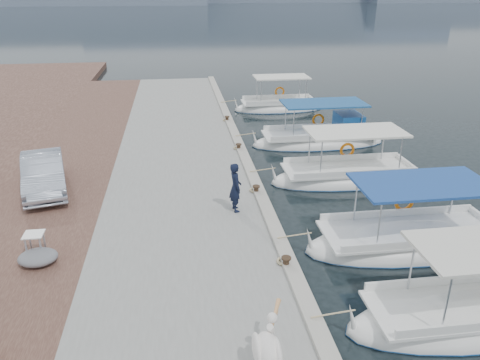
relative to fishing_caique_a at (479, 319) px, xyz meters
name	(u,v)px	position (x,y,z in m)	size (l,w,h in m)	color
ground	(273,223)	(-4.06, 5.84, -0.12)	(400.00, 400.00, 0.00)	black
concrete_quay	(184,170)	(-7.06, 10.84, 0.13)	(6.00, 40.00, 0.50)	gray
quay_curb	(246,160)	(-4.28, 10.84, 0.44)	(0.44, 40.00, 0.12)	#A5A092
cobblestone_strip	(66,175)	(-12.06, 10.84, 0.13)	(4.00, 40.00, 0.50)	#50322A
fishing_caique_a	(479,319)	(0.00, 0.00, 0.00)	(6.93, 2.20, 2.83)	white
fishing_caique_b	(408,243)	(-0.03, 3.73, 0.00)	(6.87, 2.53, 2.83)	white
fishing_caique_c	(347,178)	(-0.10, 9.23, 0.00)	(6.73, 2.32, 2.83)	white
fishing_caique_d	(320,141)	(0.16, 14.18, 0.07)	(7.05, 2.42, 2.83)	white
fishing_caique_e	(278,108)	(-0.50, 21.51, 0.00)	(5.92, 2.18, 2.83)	white
mooring_bollards	(256,189)	(-4.41, 7.34, 0.57)	(0.28, 20.28, 0.33)	black
pelican	(268,348)	(-5.65, -1.33, 0.98)	(0.89, 1.49, 1.18)	tan
fisherman	(235,187)	(-5.35, 6.08, 1.25)	(0.64, 0.42, 1.75)	black
parked_car	(44,173)	(-12.35, 8.79, 1.07)	(1.47, 4.22, 1.39)	#AAB2C2
tarp_bundle	(38,257)	(-11.32, 3.48, 0.58)	(1.10, 0.90, 0.40)	slate
folding_table	(35,240)	(-11.47, 3.91, 0.90)	(0.55, 0.55, 0.73)	silver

